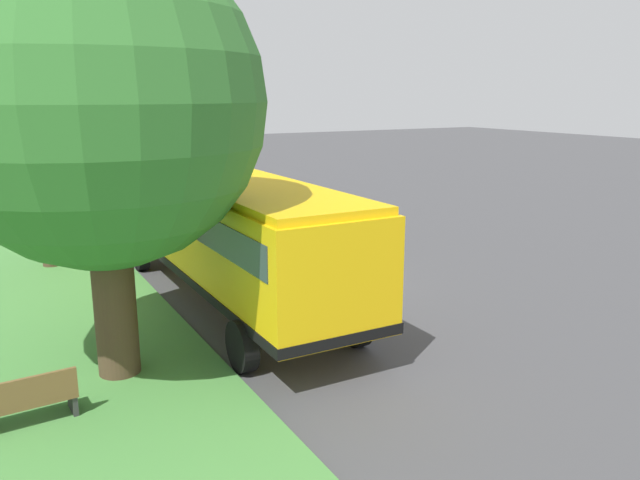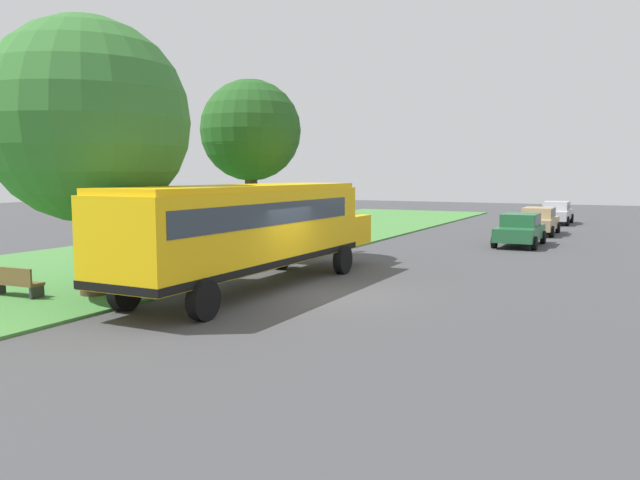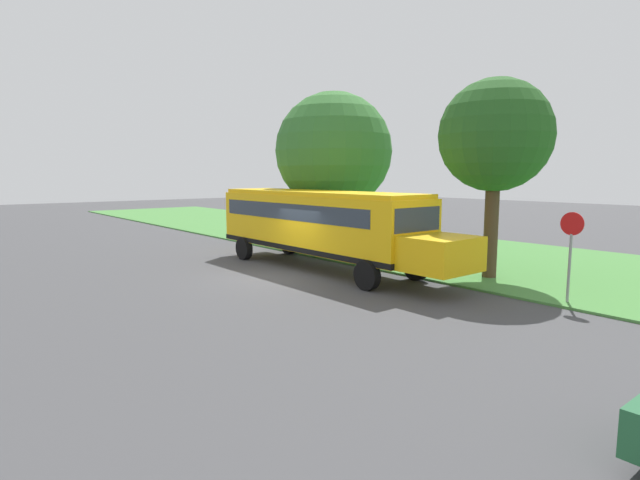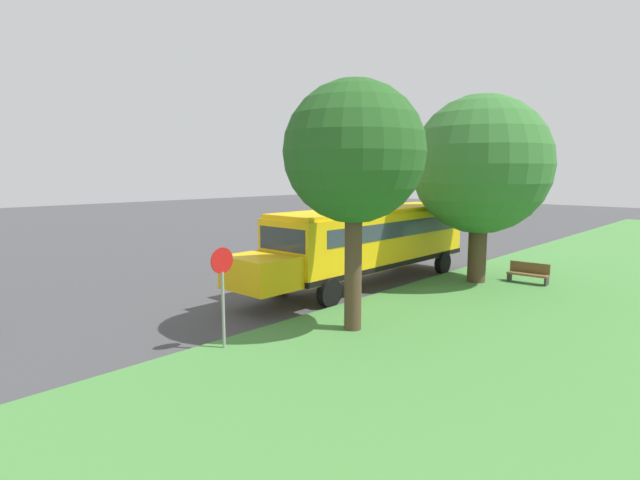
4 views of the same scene
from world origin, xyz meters
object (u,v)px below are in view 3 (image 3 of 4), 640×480
object	(u,v)px
park_bench	(342,237)
oak_tree_roadside_mid	(492,138)
stop_sign	(571,246)
oak_tree_beside_bus	(334,152)
school_bus	(321,222)

from	to	relation	value
park_bench	oak_tree_roadside_mid	bearing A→B (deg)	81.25
stop_sign	park_bench	world-z (taller)	stop_sign
park_bench	oak_tree_beside_bus	bearing A→B (deg)	37.51
oak_tree_beside_bus	stop_sign	size ratio (longest dim) A/B	2.84
oak_tree_beside_bus	school_bus	bearing A→B (deg)	42.12
oak_tree_beside_bus	oak_tree_roadside_mid	world-z (taller)	oak_tree_beside_bus
school_bus	park_bench	size ratio (longest dim) A/B	7.62
oak_tree_roadside_mid	stop_sign	world-z (taller)	oak_tree_roadside_mid
oak_tree_roadside_mid	park_bench	size ratio (longest dim) A/B	4.43
school_bus	oak_tree_roadside_mid	world-z (taller)	oak_tree_roadside_mid
school_bus	park_bench	xyz separation A→B (m)	(-5.02, -4.30, -1.45)
oak_tree_beside_bus	oak_tree_roadside_mid	bearing A→B (deg)	91.73
stop_sign	oak_tree_roadside_mid	bearing A→B (deg)	-111.95
oak_tree_beside_bus	park_bench	distance (m)	4.96
oak_tree_beside_bus	park_bench	bearing A→B (deg)	-142.49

